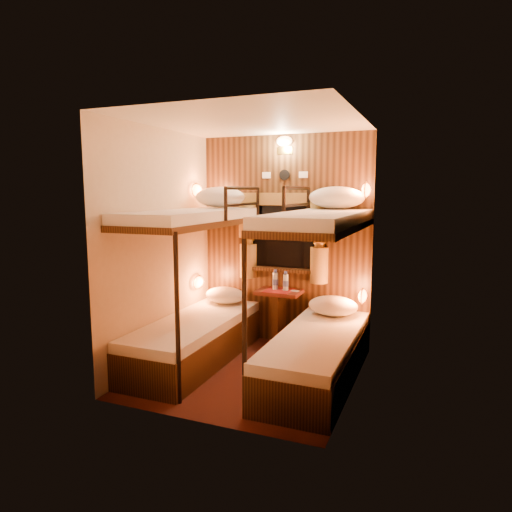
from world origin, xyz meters
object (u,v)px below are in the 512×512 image
at_px(bunk_right, 317,322).
at_px(table, 279,311).
at_px(bunk_left, 195,309).
at_px(bottle_right, 286,282).
at_px(bottle_left, 275,281).

relative_size(bunk_right, table, 2.90).
relative_size(bunk_left, bottle_right, 8.63).
height_order(bunk_left, table, bunk_left).
height_order(bunk_left, bottle_right, bunk_left).
xyz_separation_m(table, bottle_right, (0.07, 0.02, 0.33)).
distance_m(bunk_left, bunk_right, 1.30).
bearing_deg(bottle_right, bunk_right, -54.27).
xyz_separation_m(bunk_left, bottle_left, (0.59, 0.81, 0.19)).
relative_size(table, bottle_left, 2.83).
bearing_deg(bunk_right, bottle_right, 125.73).
bearing_deg(bunk_right, table, 129.67).
distance_m(bunk_left, bottle_right, 1.09).
bearing_deg(bottle_right, bunk_left, -132.13).
height_order(bunk_right, bottle_left, bunk_right).
bearing_deg(bottle_left, bottle_right, -5.30).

